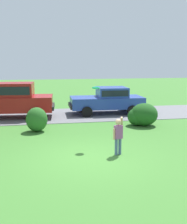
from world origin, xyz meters
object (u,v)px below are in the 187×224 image
object	(u,v)px
parked_sedan	(108,99)
parked_suv	(10,98)
child_thrower	(118,134)
frisbee	(96,88)

from	to	relation	value
parked_sedan	parked_suv	distance (m)	5.54
child_thrower	frisbee	distance (m)	1.89
parked_suv	frisbee	bearing A→B (deg)	-58.81
parked_sedan	child_thrower	xyz separation A→B (m)	(-1.45, -7.35, -0.13)
frisbee	parked_sedan	bearing A→B (deg)	72.37
frisbee	child_thrower	bearing A→B (deg)	-65.50
parked_suv	child_thrower	bearing A→B (deg)	-59.85
parked_suv	frisbee	world-z (taller)	frisbee
child_thrower	frisbee	world-z (taller)	frisbee
parked_suv	child_thrower	xyz separation A→B (m)	(4.08, -7.02, -0.36)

